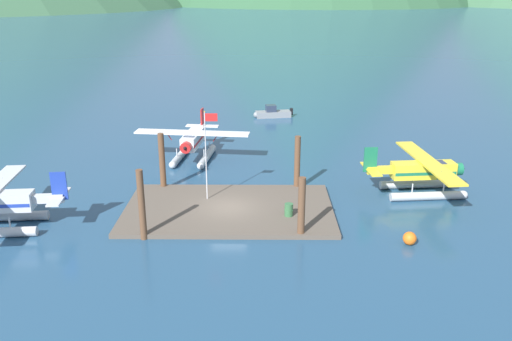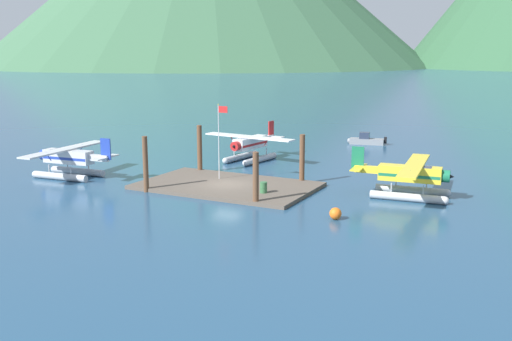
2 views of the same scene
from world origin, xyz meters
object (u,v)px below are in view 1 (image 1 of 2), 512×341
Objects in this scene: fuel_drum at (289,210)px; flagpole at (207,146)px; mooring_buoy at (410,238)px; seaplane_white_bow_left at (193,143)px; boat_grey_open_north at (272,113)px; seaplane_yellow_stbd_fwd at (423,175)px.

flagpole is at bearing 152.36° from fuel_drum.
seaplane_white_bow_left is (-15.37, 16.89, 1.16)m from mooring_buoy.
flagpole is at bearing -100.89° from boat_grey_open_north.
fuel_drum is 0.18× the size of boat_grey_open_north.
seaplane_white_bow_left reaches higher than boat_grey_open_north.
flagpole is at bearing -173.41° from seaplane_yellow_stbd_fwd.
seaplane_yellow_stbd_fwd and seaplane_white_bow_left have the same top height.
fuel_drum is at bearing -58.64° from seaplane_white_bow_left.
seaplane_yellow_stbd_fwd is at bearing -24.43° from seaplane_white_bow_left.
seaplane_yellow_stbd_fwd is 27.55m from boat_grey_open_north.
seaplane_yellow_stbd_fwd reaches higher than fuel_drum.
seaplane_white_bow_left reaches higher than fuel_drum.
flagpole reaches higher than boat_grey_open_north.
seaplane_white_bow_left reaches higher than mooring_buoy.
mooring_buoy is 0.08× the size of seaplane_white_bow_left.
seaplane_white_bow_left is 2.16× the size of boat_grey_open_north.
flagpole is at bearing 153.09° from mooring_buoy.
boat_grey_open_north is (-10.96, 25.25, -1.09)m from seaplane_yellow_stbd_fwd.
seaplane_white_bow_left is (-8.10, 13.29, 0.84)m from fuel_drum.
seaplane_white_bow_left is at bearing 121.36° from fuel_drum.
boat_grey_open_north is (-7.79, 33.72, 0.07)m from mooring_buoy.
flagpole is 27.89m from boat_grey_open_north.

